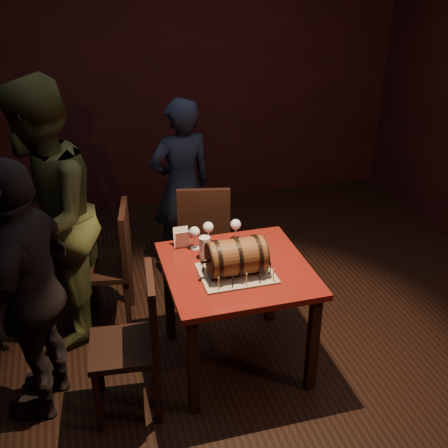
{
  "coord_description": "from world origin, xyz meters",
  "views": [
    {
      "loc": [
        -0.89,
        -3.04,
        2.6
      ],
      "look_at": [
        -0.03,
        0.05,
        0.95
      ],
      "focal_mm": 45.0,
      "sensor_mm": 36.0,
      "label": 1
    }
  ],
  "objects_px": {
    "chair_left_rear": "(113,259)",
    "person_back": "(181,187)",
    "wine_glass_mid": "(208,228)",
    "barrel_cake": "(237,257)",
    "chair_back": "(204,232)",
    "wine_glass_right": "(236,225)",
    "chair_left_front": "(137,336)",
    "person_left_rear": "(45,219)",
    "wine_glass_left": "(195,233)",
    "pub_table": "(237,282)",
    "pint_of_ale": "(205,248)",
    "person_left_front": "(30,292)"
  },
  "relations": [
    {
      "from": "chair_left_rear",
      "to": "person_left_rear",
      "type": "bearing_deg",
      "value": -169.45
    },
    {
      "from": "pint_of_ale",
      "to": "wine_glass_left",
      "type": "bearing_deg",
      "value": 104.49
    },
    {
      "from": "chair_back",
      "to": "chair_left_rear",
      "type": "xyz_separation_m",
      "value": [
        -0.73,
        -0.24,
        0.0
      ]
    },
    {
      "from": "barrel_cake",
      "to": "pub_table",
      "type": "bearing_deg",
      "value": 70.72
    },
    {
      "from": "wine_glass_left",
      "to": "chair_left_rear",
      "type": "height_order",
      "value": "chair_left_rear"
    },
    {
      "from": "wine_glass_left",
      "to": "chair_left_front",
      "type": "height_order",
      "value": "chair_left_front"
    },
    {
      "from": "chair_left_rear",
      "to": "person_back",
      "type": "distance_m",
      "value": 0.94
    },
    {
      "from": "wine_glass_mid",
      "to": "barrel_cake",
      "type": "bearing_deg",
      "value": -80.5
    },
    {
      "from": "barrel_cake",
      "to": "wine_glass_left",
      "type": "xyz_separation_m",
      "value": [
        -0.17,
        0.38,
        -0.01
      ]
    },
    {
      "from": "barrel_cake",
      "to": "chair_left_rear",
      "type": "relative_size",
      "value": 0.43
    },
    {
      "from": "barrel_cake",
      "to": "wine_glass_left",
      "type": "bearing_deg",
      "value": 114.69
    },
    {
      "from": "wine_glass_right",
      "to": "chair_left_front",
      "type": "xyz_separation_m",
      "value": [
        -0.77,
        -0.56,
        -0.35
      ]
    },
    {
      "from": "wine_glass_mid",
      "to": "person_back",
      "type": "distance_m",
      "value": 1.01
    },
    {
      "from": "wine_glass_mid",
      "to": "chair_back",
      "type": "relative_size",
      "value": 0.17
    },
    {
      "from": "barrel_cake",
      "to": "chair_left_front",
      "type": "xyz_separation_m",
      "value": [
        -0.65,
        -0.15,
        -0.35
      ]
    },
    {
      "from": "chair_back",
      "to": "person_left_rear",
      "type": "xyz_separation_m",
      "value": [
        -1.15,
        -0.31,
        0.42
      ]
    },
    {
      "from": "chair_left_front",
      "to": "person_back",
      "type": "bearing_deg",
      "value": 69.06
    },
    {
      "from": "person_left_rear",
      "to": "chair_left_rear",
      "type": "bearing_deg",
      "value": 113.93
    },
    {
      "from": "wine_glass_left",
      "to": "chair_back",
      "type": "height_order",
      "value": "chair_back"
    },
    {
      "from": "pub_table",
      "to": "wine_glass_right",
      "type": "height_order",
      "value": "wine_glass_right"
    },
    {
      "from": "chair_back",
      "to": "wine_glass_right",
      "type": "bearing_deg",
      "value": -82.69
    },
    {
      "from": "barrel_cake",
      "to": "chair_left_rear",
      "type": "bearing_deg",
      "value": 131.76
    },
    {
      "from": "pub_table",
      "to": "wine_glass_right",
      "type": "relative_size",
      "value": 5.59
    },
    {
      "from": "wine_glass_left",
      "to": "chair_left_rear",
      "type": "xyz_separation_m",
      "value": [
        -0.52,
        0.4,
        -0.35
      ]
    },
    {
      "from": "person_left_rear",
      "to": "barrel_cake",
      "type": "bearing_deg",
      "value": 71.19
    },
    {
      "from": "person_back",
      "to": "wine_glass_left",
      "type": "bearing_deg",
      "value": 71.31
    },
    {
      "from": "chair_left_front",
      "to": "person_back",
      "type": "height_order",
      "value": "person_back"
    },
    {
      "from": "person_back",
      "to": "chair_left_front",
      "type": "bearing_deg",
      "value": 57.27
    },
    {
      "from": "wine_glass_left",
      "to": "person_left_rear",
      "type": "distance_m",
      "value": 0.99
    },
    {
      "from": "wine_glass_mid",
      "to": "wine_glass_right",
      "type": "height_order",
      "value": "same"
    },
    {
      "from": "wine_glass_mid",
      "to": "wine_glass_left",
      "type": "bearing_deg",
      "value": -157.8
    },
    {
      "from": "wine_glass_right",
      "to": "person_back",
      "type": "xyz_separation_m",
      "value": [
        -0.16,
        1.02,
        -0.12
      ]
    },
    {
      "from": "wine_glass_left",
      "to": "chair_left_front",
      "type": "distance_m",
      "value": 0.79
    },
    {
      "from": "wine_glass_right",
      "to": "person_back",
      "type": "bearing_deg",
      "value": 99.2
    },
    {
      "from": "pub_table",
      "to": "person_back",
      "type": "relative_size",
      "value": 0.6
    },
    {
      "from": "barrel_cake",
      "to": "pint_of_ale",
      "type": "xyz_separation_m",
      "value": [
        -0.14,
        0.24,
        -0.05
      ]
    },
    {
      "from": "chair_left_front",
      "to": "person_left_rear",
      "type": "xyz_separation_m",
      "value": [
        -0.46,
        0.85,
        0.42
      ]
    },
    {
      "from": "barrel_cake",
      "to": "wine_glass_mid",
      "type": "distance_m",
      "value": 0.43
    },
    {
      "from": "chair_left_rear",
      "to": "person_back",
      "type": "xyz_separation_m",
      "value": [
        0.65,
        0.65,
        0.23
      ]
    },
    {
      "from": "wine_glass_right",
      "to": "pint_of_ale",
      "type": "xyz_separation_m",
      "value": [
        -0.26,
        -0.17,
        -0.05
      ]
    },
    {
      "from": "barrel_cake",
      "to": "wine_glass_left",
      "type": "height_order",
      "value": "barrel_cake"
    },
    {
      "from": "pint_of_ale",
      "to": "wine_glass_right",
      "type": "bearing_deg",
      "value": 32.79
    },
    {
      "from": "barrel_cake",
      "to": "pint_of_ale",
      "type": "relative_size",
      "value": 2.69
    },
    {
      "from": "chair_back",
      "to": "person_left_rear",
      "type": "relative_size",
      "value": 0.5
    },
    {
      "from": "pint_of_ale",
      "to": "person_left_rear",
      "type": "distance_m",
      "value": 1.08
    },
    {
      "from": "wine_glass_mid",
      "to": "chair_back",
      "type": "xyz_separation_m",
      "value": [
        0.11,
        0.59,
        -0.34
      ]
    },
    {
      "from": "barrel_cake",
      "to": "person_back",
      "type": "xyz_separation_m",
      "value": [
        -0.05,
        1.43,
        -0.13
      ]
    },
    {
      "from": "person_back",
      "to": "chair_left_rear",
      "type": "bearing_deg",
      "value": 33.33
    },
    {
      "from": "chair_left_front",
      "to": "person_left_front",
      "type": "bearing_deg",
      "value": 160.78
    },
    {
      "from": "barrel_cake",
      "to": "chair_left_rear",
      "type": "height_order",
      "value": "barrel_cake"
    }
  ]
}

